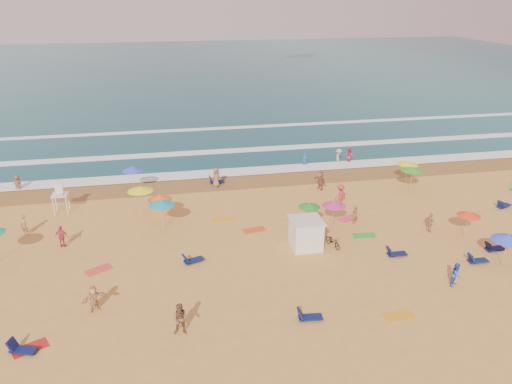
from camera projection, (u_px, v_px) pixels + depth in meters
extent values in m
plane|color=gold|center=(246.00, 245.00, 35.39)|extent=(220.00, 220.00, 0.00)
cube|color=#0C4756|center=(181.00, 71.00, 111.80)|extent=(220.00, 140.00, 0.18)
plane|color=olive|center=(223.00, 183.00, 46.76)|extent=(220.00, 220.00, 0.00)
cube|color=white|center=(220.00, 173.00, 49.00)|extent=(200.00, 2.20, 0.05)
cube|color=white|center=(212.00, 152.00, 55.37)|extent=(200.00, 1.60, 0.05)
cube|color=white|center=(203.00, 129.00, 64.46)|extent=(200.00, 1.20, 0.05)
cube|color=white|center=(306.00, 234.00, 34.69)|extent=(2.00, 2.00, 2.00)
cube|color=silver|center=(306.00, 220.00, 34.29)|extent=(2.20, 2.20, 0.12)
imported|color=black|center=(333.00, 241.00, 34.97)|extent=(0.99, 1.72, 0.86)
cone|color=#CD2D74|center=(334.00, 204.00, 37.18)|extent=(1.79, 1.79, 0.35)
cone|color=#384EFE|center=(508.00, 238.00, 31.89)|extent=(2.05, 2.05, 0.35)
cone|color=#FCFD1A|center=(140.00, 189.00, 39.03)|extent=(2.00, 2.00, 0.35)
cone|color=#3748F9|center=(132.00, 169.00, 43.69)|extent=(1.82, 1.82, 0.35)
cone|color=#208D26|center=(309.00, 205.00, 36.23)|extent=(1.61, 1.61, 0.35)
cone|color=yellow|center=(408.00, 163.00, 45.70)|extent=(1.87, 1.87, 0.35)
cone|color=green|center=(412.00, 169.00, 43.70)|extent=(2.04, 2.04, 0.35)
cone|color=#159CAC|center=(162.00, 203.00, 36.81)|extent=(1.92, 1.92, 0.35)
cone|color=#FF5E1A|center=(160.00, 197.00, 38.47)|extent=(1.57, 1.57, 0.35)
cone|color=#FF3915|center=(469.00, 214.00, 35.71)|extent=(1.66, 1.66, 0.35)
cube|color=#0E1447|center=(24.00, 350.00, 24.75)|extent=(1.41, 0.97, 0.34)
cube|color=#0E1846|center=(310.00, 317.00, 27.24)|extent=(1.35, 0.70, 0.34)
cube|color=#0F184C|center=(194.00, 260.00, 33.00)|extent=(1.41, 0.98, 0.34)
cube|color=#0F1C4C|center=(478.00, 261.00, 32.94)|extent=(1.30, 0.56, 0.34)
cube|color=#0D1645|center=(397.00, 254.00, 33.79)|extent=(1.31, 0.58, 0.34)
cube|color=#0E1146|center=(495.00, 249.00, 34.48)|extent=(1.35, 0.69, 0.34)
cube|color=#0F194F|center=(504.00, 206.00, 41.36)|extent=(1.42, 1.03, 0.34)
cube|color=#0F134E|center=(217.00, 181.00, 46.60)|extent=(1.32, 0.61, 0.34)
cube|color=#B01C16|center=(30.00, 348.00, 25.13)|extent=(1.90, 1.52, 0.03)
cube|color=orange|center=(223.00, 220.00, 39.19)|extent=(1.72, 0.91, 0.03)
cube|color=#E73D36|center=(99.00, 270.00, 32.16)|extent=(1.90, 1.62, 0.03)
cube|color=#D84F1B|center=(254.00, 230.00, 37.51)|extent=(1.82, 1.14, 0.03)
cube|color=green|center=(364.00, 236.00, 36.66)|extent=(1.77, 1.01, 0.03)
cube|color=orange|center=(399.00, 316.00, 27.60)|extent=(1.75, 0.97, 0.03)
cube|color=#EB375C|center=(348.00, 219.00, 39.39)|extent=(1.90, 1.50, 0.03)
imported|color=brown|center=(181.00, 319.00, 25.88)|extent=(1.00, 0.85, 1.81)
imported|color=tan|center=(430.00, 223.00, 36.99)|extent=(0.58, 0.95, 1.52)
imported|color=#975B45|center=(320.00, 180.00, 44.93)|extent=(0.98, 1.65, 1.70)
imported|color=#D8365A|center=(62.00, 236.00, 34.79)|extent=(1.02, 0.65, 1.62)
imported|color=brown|center=(355.00, 214.00, 38.34)|extent=(0.66, 0.60, 1.51)
imported|color=#A3744B|center=(24.00, 225.00, 36.52)|extent=(0.68, 0.58, 1.58)
imported|color=brown|center=(18.00, 184.00, 44.89)|extent=(0.97, 0.85, 1.66)
imported|color=blue|center=(456.00, 274.00, 30.22)|extent=(0.94, 0.91, 1.53)
imported|color=#2453AA|center=(305.00, 160.00, 51.20)|extent=(0.69, 0.60, 1.60)
imported|color=#BB2E3D|center=(340.00, 195.00, 41.55)|extent=(1.37, 1.14, 1.84)
imported|color=#986A46|center=(216.00, 177.00, 45.50)|extent=(1.04, 0.90, 1.80)
imported|color=#CF3353|center=(349.00, 156.00, 52.15)|extent=(0.96, 1.07, 1.80)
imported|color=tan|center=(94.00, 298.00, 27.82)|extent=(1.51, 1.11, 1.58)
imported|color=tan|center=(339.00, 157.00, 51.71)|extent=(1.04, 1.34, 1.83)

